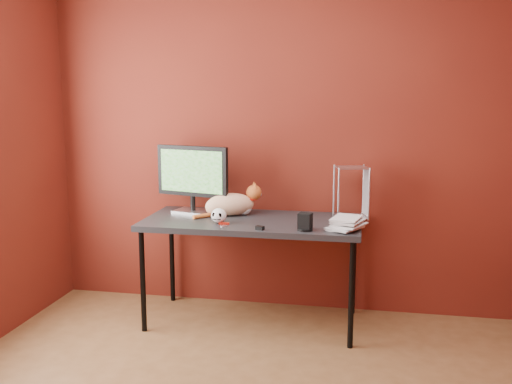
% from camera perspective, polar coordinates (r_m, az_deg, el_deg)
% --- Properties ---
extents(room, '(3.52, 3.52, 2.61)m').
position_cam_1_polar(room, '(2.51, -3.10, 5.91)').
color(room, brown).
rests_on(room, ground).
extents(desk, '(1.50, 0.70, 0.75)m').
position_cam_1_polar(desk, '(3.98, -0.37, -3.47)').
color(desk, black).
rests_on(desk, ground).
extents(monitor, '(0.56, 0.24, 0.49)m').
position_cam_1_polar(monitor, '(4.16, -6.38, 1.62)').
color(monitor, '#BAB9BE').
rests_on(monitor, desk).
extents(cat, '(0.45, 0.34, 0.24)m').
position_cam_1_polar(cat, '(4.09, -2.53, -1.20)').
color(cat, '#BF6728').
rests_on(cat, desk).
extents(skull_mug, '(0.10, 0.10, 0.10)m').
position_cam_1_polar(skull_mug, '(3.85, -3.74, -2.36)').
color(skull_mug, white).
rests_on(skull_mug, desk).
extents(speaker, '(0.10, 0.10, 0.11)m').
position_cam_1_polar(speaker, '(3.65, 4.93, -3.05)').
color(speaker, black).
rests_on(speaker, desk).
extents(book_stack, '(0.26, 0.28, 0.92)m').
position_cam_1_polar(book_stack, '(3.69, 8.12, 3.40)').
color(book_stack, beige).
rests_on(book_stack, desk).
extents(wire_rack, '(0.25, 0.22, 0.37)m').
position_cam_1_polar(wire_rack, '(4.04, 9.50, -0.01)').
color(wire_rack, '#BAB9BE').
rests_on(wire_rack, desk).
extents(pocket_knife, '(0.07, 0.03, 0.01)m').
position_cam_1_polar(pocket_knife, '(3.82, -3.22, -3.17)').
color(pocket_knife, '#99160B').
rests_on(pocket_knife, desk).
extents(black_gadget, '(0.06, 0.05, 0.03)m').
position_cam_1_polar(black_gadget, '(3.67, 0.39, -3.61)').
color(black_gadget, black).
rests_on(black_gadget, desk).
extents(washer, '(0.05, 0.05, 0.00)m').
position_cam_1_polar(washer, '(3.77, -3.26, -3.40)').
color(washer, '#BAB9BE').
rests_on(washer, desk).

